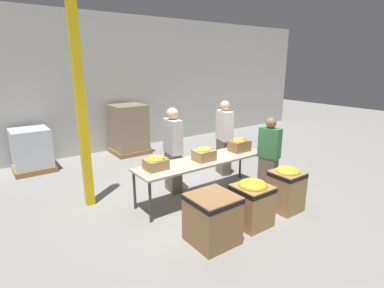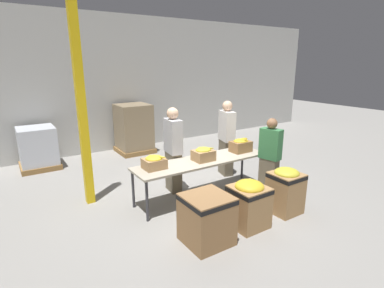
# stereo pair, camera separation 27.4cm
# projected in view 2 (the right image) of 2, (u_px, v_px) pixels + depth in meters

# --- Properties ---
(ground_plane) EXTENTS (30.00, 30.00, 0.00)m
(ground_plane) POSITION_uv_depth(u_px,v_px,m) (202.00, 196.00, 6.10)
(ground_plane) COLOR gray
(wall_back) EXTENTS (16.00, 0.08, 4.00)m
(wall_back) POSITION_uv_depth(u_px,v_px,m) (121.00, 84.00, 9.06)
(wall_back) COLOR #B7B7B2
(wall_back) RESTS_ON ground_plane
(sorting_table) EXTENTS (2.82, 0.73, 0.78)m
(sorting_table) POSITION_uv_depth(u_px,v_px,m) (202.00, 162.00, 5.91)
(sorting_table) COLOR #B2A893
(sorting_table) RESTS_ON ground_plane
(banana_box_0) EXTENTS (0.38, 0.36, 0.25)m
(banana_box_0) POSITION_uv_depth(u_px,v_px,m) (154.00, 162.00, 5.39)
(banana_box_0) COLOR tan
(banana_box_0) RESTS_ON sorting_table
(banana_box_1) EXTENTS (0.39, 0.32, 0.27)m
(banana_box_1) POSITION_uv_depth(u_px,v_px,m) (203.00, 154.00, 5.82)
(banana_box_1) COLOR tan
(banana_box_1) RESTS_ON sorting_table
(banana_box_2) EXTENTS (0.42, 0.30, 0.31)m
(banana_box_2) POSITION_uv_depth(u_px,v_px,m) (241.00, 145.00, 6.40)
(banana_box_2) COLOR olive
(banana_box_2) RESTS_ON sorting_table
(volunteer_0) EXTENTS (0.35, 0.52, 1.78)m
(volunteer_0) POSITION_uv_depth(u_px,v_px,m) (226.00, 139.00, 7.10)
(volunteer_0) COLOR #6B604C
(volunteer_0) RESTS_ON ground_plane
(volunteer_1) EXTENTS (0.30, 0.46, 1.58)m
(volunteer_1) POSITION_uv_depth(u_px,v_px,m) (270.00, 157.00, 6.05)
(volunteer_1) COLOR #6B604C
(volunteer_1) RESTS_ON ground_plane
(volunteer_2) EXTENTS (0.29, 0.50, 1.77)m
(volunteer_2) POSITION_uv_depth(u_px,v_px,m) (173.00, 151.00, 6.15)
(volunteer_2) COLOR #6B604C
(volunteer_2) RESTS_ON ground_plane
(donation_bin_0) EXTENTS (0.66, 0.66, 0.75)m
(donation_bin_0) POSITION_uv_depth(u_px,v_px,m) (207.00, 218.00, 4.45)
(donation_bin_0) COLOR olive
(donation_bin_0) RESTS_ON ground_plane
(donation_bin_1) EXTENTS (0.56, 0.56, 0.80)m
(donation_bin_1) POSITION_uv_depth(u_px,v_px,m) (249.00, 202.00, 4.89)
(donation_bin_1) COLOR #A37A4C
(donation_bin_1) RESTS_ON ground_plane
(donation_bin_2) EXTENTS (0.51, 0.51, 0.84)m
(donation_bin_2) POSITION_uv_depth(u_px,v_px,m) (285.00, 189.00, 5.35)
(donation_bin_2) COLOR #A37A4C
(donation_bin_2) RESTS_ON ground_plane
(support_pillar) EXTENTS (0.15, 0.15, 4.00)m
(support_pillar) POSITION_uv_depth(u_px,v_px,m) (81.00, 99.00, 5.32)
(support_pillar) COLOR yellow
(support_pillar) RESTS_ON ground_plane
(pallet_stack_0) EXTENTS (1.00, 1.00, 1.44)m
(pallet_stack_0) POSITION_uv_depth(u_px,v_px,m) (134.00, 129.00, 8.93)
(pallet_stack_0) COLOR olive
(pallet_stack_0) RESTS_ON ground_plane
(pallet_stack_1) EXTENTS (0.92, 0.92, 1.07)m
(pallet_stack_1) POSITION_uv_depth(u_px,v_px,m) (38.00, 148.00, 7.59)
(pallet_stack_1) COLOR olive
(pallet_stack_1) RESTS_ON ground_plane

